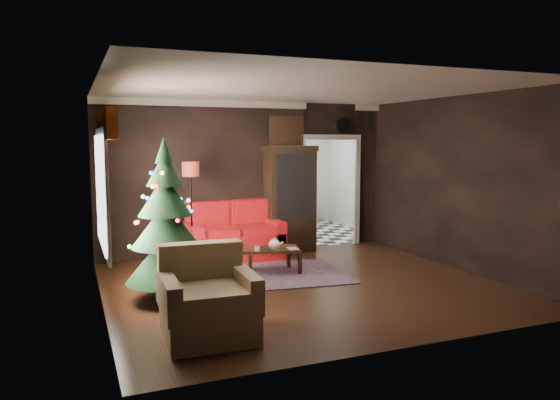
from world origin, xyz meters
name	(u,v)px	position (x,y,z in m)	size (l,w,h in m)	color
floor	(303,285)	(0.00, 0.00, 0.00)	(5.50, 5.50, 0.00)	black
ceiling	(304,89)	(0.00, 0.00, 2.80)	(5.50, 5.50, 0.00)	white
wall_back	(248,178)	(0.00, 2.50, 1.40)	(5.50, 5.50, 0.00)	black
wall_front	(409,211)	(0.00, -2.50, 1.40)	(5.50, 5.50, 0.00)	black
wall_left	(99,197)	(-2.75, 0.00, 1.40)	(5.50, 5.50, 0.00)	black
wall_right	(459,183)	(2.75, 0.00, 1.40)	(5.50, 5.50, 0.00)	black
doorway	(330,193)	(1.70, 2.50, 1.05)	(1.10, 0.10, 2.10)	beige
left_window	(101,191)	(-2.71, 0.20, 1.45)	(0.05, 1.60, 1.40)	white
valance	(106,126)	(-2.63, 0.20, 2.27)	(0.12, 2.10, 0.35)	#A2340C
kitchen_floor	(299,233)	(1.70, 4.00, 0.00)	(3.00, 3.00, 0.00)	white
kitchen_window	(275,156)	(1.70, 5.45, 1.70)	(0.70, 0.06, 0.70)	white
rug	(271,275)	(-0.23, 0.71, 0.01)	(2.29, 1.66, 0.01)	#3B2A37
loveseat	(235,231)	(-0.40, 2.05, 0.50)	(1.70, 0.90, 1.00)	maroon
curio_cabinet	(290,201)	(0.75, 2.27, 0.95)	(0.90, 0.45, 1.90)	black
floor_lamp	(191,216)	(-1.21, 1.86, 0.83)	(0.31, 0.31, 1.81)	black
christmas_tree	(166,221)	(-1.95, 0.02, 1.05)	(1.06, 1.06, 2.02)	black
armchair	(208,295)	(-1.77, -1.48, 0.46)	(0.98, 0.98, 1.00)	beige
coffee_table	(270,260)	(-0.20, 0.82, 0.21)	(0.89, 0.53, 0.40)	black
teapot	(275,245)	(-0.21, 0.60, 0.51)	(0.20, 0.20, 0.19)	white
cup_a	(257,249)	(-0.46, 0.68, 0.45)	(0.08, 0.08, 0.07)	silver
cup_b	(277,248)	(-0.17, 0.60, 0.44)	(0.07, 0.07, 0.06)	white
book	(288,243)	(0.02, 0.60, 0.51)	(0.14, 0.01, 0.19)	tan
wall_clock	(343,125)	(1.95, 2.45, 2.38)	(0.32, 0.32, 0.06)	white
painting	(286,132)	(0.75, 2.46, 2.25)	(0.62, 0.05, 0.52)	tan
kitchen_counter	(279,207)	(1.70, 5.20, 0.45)	(1.80, 0.60, 0.90)	beige
kitchen_table	(292,219)	(1.40, 3.70, 0.38)	(0.70, 0.70, 0.75)	brown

